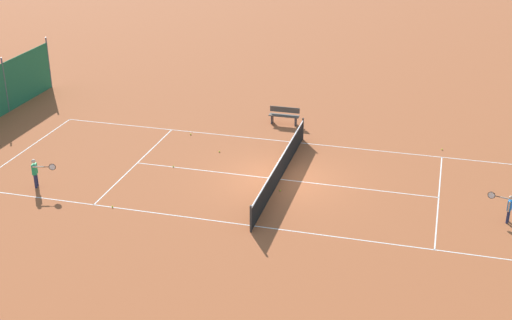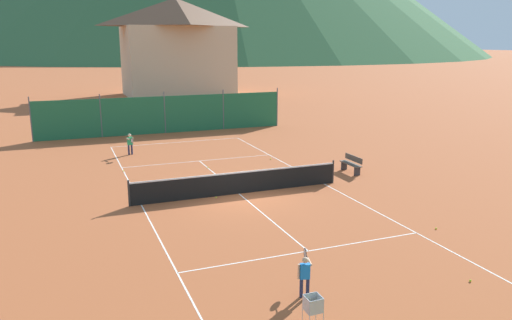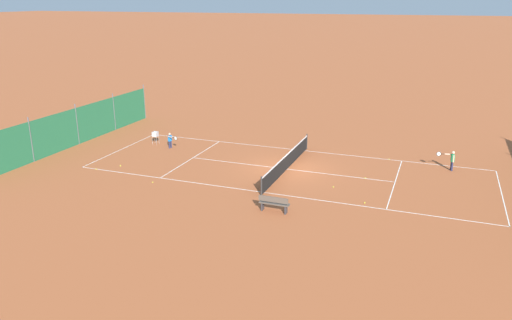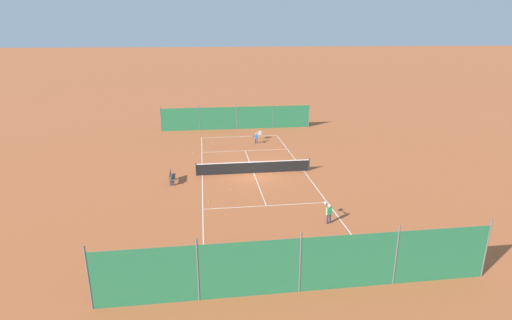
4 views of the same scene
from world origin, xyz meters
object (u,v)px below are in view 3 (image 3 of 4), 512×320
Objects in this scene: player_far_baseline at (452,159)px; tennis_ball_near_corner at (153,182)px; tennis_net at (287,161)px; tennis_ball_mid_court at (333,187)px; tennis_ball_alley_left at (96,169)px; tennis_ball_alley_right at (389,159)px; tennis_ball_by_net_left at (365,203)px; courtside_bench at (274,203)px; tennis_ball_far_corner at (121,166)px; tennis_ball_service_box at (365,178)px; ball_hopper at (155,135)px; player_near_service at (170,139)px; tennis_ball_by_net_right at (288,163)px.

player_far_baseline is 18.41× the size of tennis_ball_near_corner.
tennis_ball_mid_court is (2.07, 3.31, -0.47)m from tennis_net.
tennis_ball_alley_left and tennis_ball_alley_right have the same top height.
tennis_ball_alley_right is 1.00× the size of tennis_ball_by_net_left.
tennis_ball_far_corner is at bearing -106.11° from courtside_bench.
tennis_ball_service_box is 7.22m from courtside_bench.
tennis_ball_far_corner is 1.00× the size of tennis_ball_alley_left.
tennis_ball_near_corner is at bearing 62.13° from tennis_ball_far_corner.
ball_hopper is (-1.98, -15.12, 0.62)m from tennis_ball_service_box.
courtside_bench reaches higher than tennis_ball_service_box.
player_near_service is 6.81m from tennis_ball_near_corner.
tennis_ball_alley_right is 4.21m from tennis_ball_service_box.
tennis_ball_mid_court is (3.44, 12.15, -0.61)m from player_near_service.
player_far_baseline is 8.05m from tennis_ball_mid_court.
tennis_ball_by_net_right is (-5.30, 10.54, 0.00)m from tennis_ball_alley_left.
ball_hopper is (-0.61, -1.56, 0.02)m from player_near_service.
player_near_service is 0.72× the size of courtside_bench.
player_near_service reaches higher than courtside_bench.
ball_hopper is at bearing -86.29° from player_far_baseline.
ball_hopper reaches higher than tennis_ball_mid_court.
tennis_ball_far_corner is 1.00× the size of tennis_ball_alley_right.
tennis_ball_alley_right is 0.04× the size of courtside_bench.
tennis_ball_by_net_left is at bearing 8.48° from tennis_ball_service_box.
tennis_ball_mid_court is at bearing 73.57° from ball_hopper.
player_far_baseline is 18.41× the size of tennis_ball_by_net_left.
tennis_ball_by_net_right is (2.16, -9.57, -0.68)m from player_far_baseline.
player_near_service is at bearing -95.78° from tennis_ball_service_box.
tennis_ball_by_net_left is at bearing 50.07° from tennis_ball_mid_court.
tennis_net is 7.56× the size of player_far_baseline.
ball_hopper is (-0.89, -10.14, 0.62)m from tennis_ball_by_net_right.
ball_hopper reaches higher than tennis_ball_alley_left.
tennis_ball_alley_left is (4.21, -10.79, -0.47)m from tennis_net.
courtside_bench is at bearing -28.34° from tennis_ball_service_box.
tennis_ball_mid_court and tennis_ball_near_corner have the same top height.
tennis_ball_by_net_left is at bearing 96.03° from tennis_ball_near_corner.
tennis_net is 139.09× the size of tennis_ball_mid_court.
tennis_net is at bearing -53.80° from tennis_ball_alley_right.
tennis_ball_alley_right is at bearing 126.20° from tennis_net.
player_near_service reaches higher than ball_hopper.
tennis_net is at bearing 81.19° from player_near_service.
tennis_ball_service_box is 0.04× the size of courtside_bench.
player_far_baseline is 18.41× the size of tennis_ball_alley_right.
tennis_ball_mid_court is at bearing 106.55° from tennis_ball_near_corner.
tennis_ball_alley_right is at bearing 116.88° from tennis_ball_alley_left.
tennis_ball_by_net_left is 0.07× the size of ball_hopper.
player_near_service is 1.67m from ball_hopper.
tennis_ball_far_corner is at bearing -64.83° from tennis_ball_alley_right.
tennis_ball_by_net_left is (1.65, 1.97, 0.00)m from tennis_ball_mid_court.
player_near_service is (1.88, -18.15, -0.07)m from player_far_baseline.
tennis_ball_mid_court is at bearing 74.20° from player_near_service.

